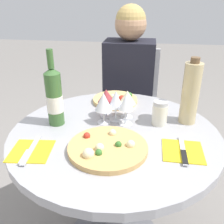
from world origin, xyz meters
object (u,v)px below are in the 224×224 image
at_px(seated_diner, 127,104).
at_px(wine_bottle, 54,97).
at_px(chair_behind_diner, 128,111).
at_px(tall_carafe, 190,93).
at_px(pizza_large, 107,147).
at_px(dining_table, 114,161).

distance_m(seated_diner, wine_bottle, 0.74).
xyz_separation_m(seated_diner, wine_bottle, (-0.27, -0.62, 0.29)).
xyz_separation_m(chair_behind_diner, tall_carafe, (0.32, -0.66, 0.42)).
relative_size(chair_behind_diner, pizza_large, 2.87).
relative_size(pizza_large, wine_bottle, 0.90).
height_order(seated_diner, wine_bottle, seated_diner).
bearing_deg(dining_table, tall_carafe, 22.67).
height_order(dining_table, pizza_large, pizza_large).
bearing_deg(seated_diner, tall_carafe, 121.72).
bearing_deg(dining_table, seated_diner, 90.31).
bearing_deg(wine_bottle, dining_table, -6.11).
bearing_deg(pizza_large, wine_bottle, 145.69).
relative_size(dining_table, wine_bottle, 2.67).
height_order(pizza_large, tall_carafe, tall_carafe).
xyz_separation_m(pizza_large, wine_bottle, (-0.26, 0.18, 0.12)).
height_order(chair_behind_diner, wine_bottle, wine_bottle).
bearing_deg(dining_table, pizza_large, -92.97).
distance_m(dining_table, tall_carafe, 0.46).
xyz_separation_m(dining_table, chair_behind_diner, (-0.00, 0.80, -0.12)).
relative_size(dining_table, chair_behind_diner, 1.03).
height_order(dining_table, tall_carafe, tall_carafe).
distance_m(chair_behind_diner, tall_carafe, 0.85).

